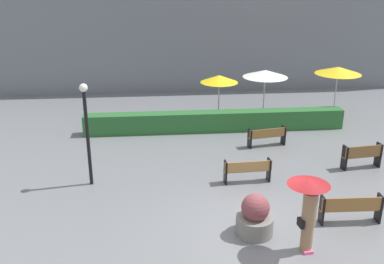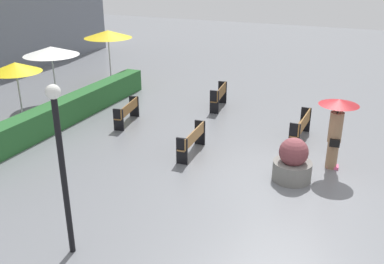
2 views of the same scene
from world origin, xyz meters
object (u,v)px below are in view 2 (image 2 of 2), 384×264
Objects in this scene: lamp_post at (61,154)px; planter_pot at (293,162)px; bench_mid_center at (192,139)px; bench_back_row at (128,111)px; pedestrian_with_umbrella at (336,122)px; patio_umbrella_yellow_far at (108,34)px; patio_umbrella_yellow at (15,67)px; bench_near_right at (302,126)px; bench_far_right at (219,95)px; patio_umbrella_white at (51,51)px.

planter_pot is at bearing -35.44° from lamp_post.
bench_mid_center reaches higher than bench_back_row.
patio_umbrella_yellow_far reaches higher than pedestrian_with_umbrella.
patio_umbrella_yellow is at bearing 90.22° from bench_mid_center.
pedestrian_with_umbrella reaches higher than bench_near_right.
bench_far_right is at bearing 9.69° from bench_mid_center.
patio_umbrella_white is at bearing 41.42° from lamp_post.
bench_mid_center is 0.47× the size of lamp_post.
patio_umbrella_yellow_far reaches higher than bench_mid_center.
patio_umbrella_white is (-2.19, 6.47, 1.68)m from bench_far_right.
pedestrian_with_umbrella is at bearing -98.26° from patio_umbrella_white.
patio_umbrella_yellow_far reaches higher than bench_near_right.
bench_near_right is at bearing 5.67° from planter_pot.
patio_umbrella_yellow is at bearing 113.62° from bench_back_row.
planter_pot is at bearing -141.55° from bench_far_right.
pedestrian_with_umbrella reaches higher than planter_pot.
bench_mid_center is 0.80× the size of pedestrian_with_umbrella.
bench_near_right is (-2.05, -3.67, -0.03)m from bench_far_right.
bench_back_row is 4.22m from patio_umbrella_yellow.
pedestrian_with_umbrella is (-0.84, -7.38, 0.96)m from bench_back_row.
bench_near_right is 8.75m from lamp_post.
patio_umbrella_white is at bearing 9.71° from patio_umbrella_yellow.
bench_near_right reaches higher than bench_mid_center.
bench_mid_center is 3.62m from bench_back_row.
bench_near_right is 0.51× the size of lamp_post.
lamp_post is 1.40× the size of patio_umbrella_yellow_far.
bench_near_right is at bearing -22.36° from lamp_post.
bench_far_right reaches higher than bench_back_row.
bench_back_row is 7.78m from lamp_post.
bench_near_right is 1.50× the size of planter_pot.
lamp_post reaches higher than bench_far_right.
planter_pot is (-4.99, -3.96, -0.03)m from bench_far_right.
bench_far_right is 4.59m from bench_mid_center.
patio_umbrella_white is (7.80, 6.88, -0.00)m from lamp_post.
patio_umbrella_yellow_far is (5.21, 11.00, 0.96)m from pedestrian_with_umbrella.
patio_umbrella_yellow_far is (11.36, 6.53, 0.16)m from lamp_post.
bench_near_right is 0.81× the size of patio_umbrella_yellow.
bench_back_row is 4.41m from patio_umbrella_white.
patio_umbrella_yellow is 5.93m from patio_umbrella_yellow_far.
planter_pot is 0.51× the size of patio_umbrella_white.
patio_umbrella_white reaches higher than bench_mid_center.
bench_back_row is (-3.00, 2.50, -0.07)m from bench_far_right.
planter_pot reaches higher than bench_far_right.
patio_umbrella_yellow is at bearing -170.29° from patio_umbrella_white.
patio_umbrella_white reaches higher than bench_near_right.
lamp_post is (-6.99, -2.91, 1.76)m from bench_back_row.
lamp_post is at bearing -150.12° from patio_umbrella_yellow_far.
patio_umbrella_yellow_far reaches higher than bench_far_right.
bench_far_right is at bearing 51.78° from pedestrian_with_umbrella.
patio_umbrella_yellow is (-2.50, 9.74, 1.59)m from bench_near_right.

